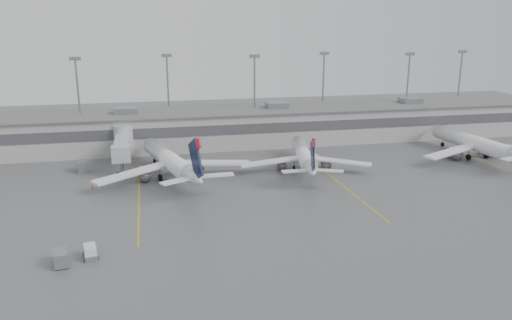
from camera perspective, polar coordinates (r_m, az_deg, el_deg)
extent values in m
plane|color=#535355|center=(64.43, 2.64, -9.94)|extent=(260.00, 260.00, 0.00)
cube|color=#A4A49F|center=(117.61, -4.73, 3.72)|extent=(150.00, 16.00, 8.00)
cube|color=#47474C|center=(109.60, -4.16, 3.41)|extent=(150.00, 0.15, 2.20)
cube|color=#606060|center=(116.87, -4.77, 5.67)|extent=(152.00, 17.00, 0.30)
cube|color=slate|center=(132.97, 17.23, 6.53)|extent=(5.00, 4.00, 1.30)
cylinder|color=gray|center=(118.40, -19.54, 5.92)|extent=(0.44, 0.44, 20.00)
cube|color=slate|center=(117.33, -19.99, 10.84)|extent=(2.40, 0.50, 0.80)
cylinder|color=gray|center=(125.05, -9.98, 7.02)|extent=(0.44, 0.44, 20.00)
cube|color=slate|center=(124.04, -10.20, 11.69)|extent=(2.40, 0.50, 0.80)
cylinder|color=gray|center=(120.24, -0.17, 6.93)|extent=(0.44, 0.44, 20.00)
cube|color=slate|center=(119.19, -0.17, 11.78)|extent=(2.40, 0.50, 0.80)
cylinder|color=gray|center=(132.96, 7.65, 7.59)|extent=(0.44, 0.44, 20.00)
cube|color=slate|center=(132.01, 7.81, 11.98)|extent=(2.40, 0.50, 0.80)
cylinder|color=gray|center=(134.53, 16.85, 7.17)|extent=(0.44, 0.44, 20.00)
cube|color=slate|center=(133.60, 17.19, 11.50)|extent=(2.40, 0.50, 0.80)
cylinder|color=gray|center=(151.39, 22.15, 7.54)|extent=(0.44, 0.44, 20.00)
cube|color=slate|center=(150.56, 22.54, 11.38)|extent=(2.40, 0.50, 0.80)
cylinder|color=#A6A8AB|center=(108.98, -14.87, 2.06)|extent=(4.00, 4.00, 7.00)
cube|color=#A6A8AB|center=(102.47, -15.01, 1.69)|extent=(2.80, 13.00, 2.60)
cube|color=#A6A8AB|center=(95.19, -15.17, 0.66)|extent=(3.40, 2.40, 3.00)
cylinder|color=gray|center=(95.94, -15.05, -1.01)|extent=(0.70, 0.70, 2.80)
cube|color=black|center=(96.23, -15.01, -1.61)|extent=(2.20, 1.20, 0.70)
cube|color=#C5A90B|center=(84.78, -13.24, -4.03)|extent=(0.25, 40.00, 0.01)
cube|color=#C5A90B|center=(90.96, 9.37, -2.49)|extent=(0.25, 40.00, 0.01)
cube|color=#C5A90B|center=(108.67, 26.78, -1.03)|extent=(0.25, 40.00, 0.01)
cylinder|color=white|center=(93.78, -9.99, 0.09)|extent=(9.05, 23.90, 3.25)
cone|color=white|center=(106.34, -12.14, 1.78)|extent=(3.90, 3.74, 3.25)
cone|color=white|center=(80.48, -6.96, -2.01)|extent=(4.49, 6.05, 3.25)
cube|color=white|center=(89.36, -14.04, -1.48)|extent=(13.41, 9.92, 0.38)
cube|color=white|center=(93.64, -4.98, -0.31)|extent=(14.24, 3.71, 0.38)
cube|color=black|center=(79.12, -6.90, 0.06)|extent=(1.83, 5.99, 7.09)
cube|color=#AE0D23|center=(77.14, -6.61, 1.84)|extent=(0.86, 2.20, 2.06)
cylinder|color=black|center=(103.56, -11.52, -0.13)|extent=(0.61, 1.04, 0.98)
cylinder|color=black|center=(91.90, -10.87, -1.99)|extent=(0.77, 1.28, 1.19)
cylinder|color=black|center=(93.17, -8.19, -1.63)|extent=(0.77, 1.28, 1.19)
cylinder|color=white|center=(98.09, 5.44, 0.67)|extent=(6.83, 20.85, 2.82)
cone|color=white|center=(109.35, 4.75, 2.21)|extent=(3.28, 3.14, 2.82)
cone|color=white|center=(86.02, 6.39, -1.19)|extent=(3.69, 5.17, 2.82)
cube|color=white|center=(95.20, 1.67, -0.19)|extent=(12.43, 3.85, 0.33)
cube|color=white|center=(96.76, 9.48, -0.14)|extent=(11.86, 8.12, 0.33)
cube|color=black|center=(84.85, 6.48, 0.49)|extent=(1.32, 5.25, 6.15)
cube|color=#AE0D23|center=(83.08, 6.64, 1.91)|extent=(0.65, 1.92, 1.79)
cylinder|color=black|center=(106.83, 4.89, 0.57)|extent=(0.49, 0.89, 0.85)
cylinder|color=black|center=(96.68, 4.37, -0.94)|extent=(0.62, 1.10, 1.03)
cylinder|color=black|center=(97.15, 6.69, -0.92)|extent=(0.62, 1.10, 1.03)
cylinder|color=white|center=(115.59, 23.45, 1.88)|extent=(4.66, 23.55, 3.19)
cone|color=white|center=(125.75, 19.69, 3.25)|extent=(3.37, 3.17, 3.19)
cube|color=white|center=(108.94, 21.35, 0.88)|extent=(13.87, 7.66, 0.37)
cube|color=white|center=(118.48, 27.09, 1.34)|extent=(14.08, 6.11, 0.37)
cylinder|color=black|center=(123.47, 20.54, 1.67)|extent=(0.43, 0.98, 0.96)
cylinder|color=black|center=(113.18, 23.11, 0.30)|extent=(0.55, 1.20, 1.17)
cylinder|color=black|center=(116.03, 24.82, 0.45)|extent=(0.55, 1.20, 1.17)
cube|color=silver|center=(64.53, -18.42, -9.92)|extent=(1.76, 2.40, 1.64)
cube|color=slate|center=(64.73, -18.39, -10.32)|extent=(2.00, 2.80, 0.64)
cylinder|color=black|center=(65.55, -19.10, -10.12)|extent=(0.29, 0.54, 0.51)
cylinder|color=black|center=(65.63, -17.82, -9.97)|extent=(0.29, 0.54, 0.51)
cylinder|color=black|center=(63.90, -18.96, -10.78)|extent=(0.29, 0.54, 0.51)
cylinder|color=black|center=(63.98, -17.64, -10.63)|extent=(0.29, 0.54, 0.51)
cube|color=slate|center=(63.85, -21.43, -10.36)|extent=(2.09, 3.04, 1.69)
cylinder|color=black|center=(65.04, -22.04, -10.60)|extent=(0.32, 0.59, 0.56)
cylinder|color=black|center=(63.24, -20.69, -11.21)|extent=(0.32, 0.59, 0.56)
cube|color=silver|center=(103.61, -9.90, 0.16)|extent=(2.40, 1.61, 1.68)
cube|color=silver|center=(102.71, 6.39, 0.16)|extent=(2.61, 1.99, 1.66)
cube|color=slate|center=(101.60, -19.23, -0.68)|extent=(2.59, 3.57, 2.03)
cone|color=red|center=(90.71, -18.21, -2.92)|extent=(0.39, 0.39, 0.62)
cone|color=red|center=(100.73, 2.89, -0.32)|extent=(0.50, 0.50, 0.80)
cone|color=red|center=(119.49, 24.10, 0.84)|extent=(0.50, 0.50, 0.80)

